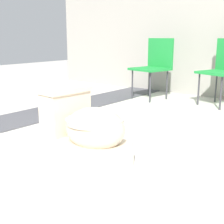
# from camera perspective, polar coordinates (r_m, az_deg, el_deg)

# --- Properties ---
(ground_plane) EXTENTS (14.00, 14.00, 0.00)m
(ground_plane) POSITION_cam_1_polar(r_m,az_deg,el_deg) (2.35, -7.76, -7.90)
(ground_plane) COLOR beige
(gravel_strip) EXTENTS (0.56, 8.00, 0.01)m
(gravel_strip) POSITION_cam_1_polar(r_m,az_deg,el_deg) (3.52, -15.12, -0.86)
(gravel_strip) COLOR #4C4C51
(gravel_strip) RESTS_ON ground
(toilet) EXTENTS (0.66, 0.42, 0.52)m
(toilet) POSITION_cam_1_polar(r_m,az_deg,el_deg) (2.17, -4.87, -3.52)
(toilet) COLOR beige
(toilet) RESTS_ON ground
(folding_chair_left) EXTENTS (0.52, 0.52, 0.83)m
(folding_chair_left) POSITION_cam_1_polar(r_m,az_deg,el_deg) (4.43, 7.88, 9.06)
(folding_chair_left) COLOR #1E8C38
(folding_chair_left) RESTS_ON ground
(boulder_near) EXTENTS (0.54, 0.52, 0.29)m
(boulder_near) POSITION_cam_1_polar(r_m,az_deg,el_deg) (3.77, -10.13, 2.54)
(boulder_near) COLOR #B7B2AD
(boulder_near) RESTS_ON ground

